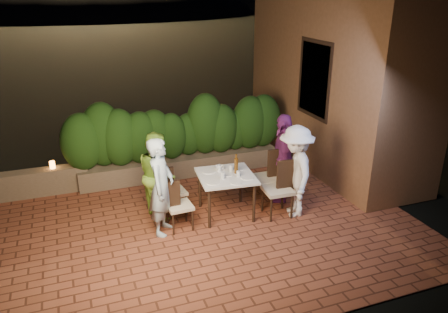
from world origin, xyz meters
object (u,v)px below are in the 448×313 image
bowl (220,168)px  chair_left_back (173,191)px  chair_right_front (278,189)px  diner_purple (283,158)px  parapet_lamp (52,165)px  beer_bottle (236,164)px  diner_white (295,172)px  dining_table (226,195)px  diner_blue (161,187)px  chair_left_front (179,205)px  chair_right_back (269,177)px  diner_green (157,174)px

bowl → chair_left_back: chair_left_back is taller
chair_right_front → diner_purple: size_ratio=0.61×
diner_purple → parapet_lamp: (-3.97, 1.77, -0.26)m
parapet_lamp → beer_bottle: bearing=-33.1°
chair_left_back → diner_white: diner_white is taller
dining_table → diner_blue: 1.25m
chair_left_back → diner_blue: 0.71m
chair_left_front → chair_right_front: bearing=-8.2°
bowl → diner_blue: 1.25m
chair_right_back → diner_purple: (0.30, 0.06, 0.31)m
diner_purple → bowl: bearing=-69.9°
chair_left_back → diner_green: diner_green is taller
dining_table → bowl: (-0.01, 0.29, 0.40)m
diner_blue → diner_green: (0.06, 0.61, -0.05)m
chair_right_back → diner_green: 2.00m
dining_table → diner_blue: diner_blue is taller
dining_table → chair_right_back: 0.90m
diner_green → diner_purple: size_ratio=0.91×
bowl → diner_green: size_ratio=0.11×
chair_right_front → diner_white: (0.29, -0.07, 0.30)m
chair_left_front → chair_left_back: (0.03, 0.52, 0.02)m
chair_left_front → chair_right_front: size_ratio=0.85×
chair_right_front → chair_left_front: bearing=-2.4°
diner_purple → chair_left_front: bearing=-54.9°
diner_green → parapet_lamp: (-1.70, 1.54, -0.18)m
dining_table → diner_purple: size_ratio=0.56×
bowl → diner_white: diner_white is taller
beer_bottle → chair_right_front: beer_bottle is taller
diner_blue → diner_purple: (2.33, 0.39, 0.02)m
beer_bottle → diner_blue: 1.37m
chair_right_back → diner_white: (0.24, -0.53, 0.29)m
chair_right_back → beer_bottle: bearing=11.4°
diner_white → bowl: bearing=-106.6°
dining_table → chair_left_front: (-0.88, -0.18, 0.05)m
diner_blue → diner_green: size_ratio=1.07×
chair_left_front → parapet_lamp: chair_left_front is taller
chair_right_back → parapet_lamp: 4.10m
beer_bottle → chair_left_back: (-1.04, 0.32, -0.48)m
diner_green → diner_white: diner_white is taller
beer_bottle → chair_right_back: size_ratio=0.33×
dining_table → chair_left_front: bearing=-168.4°
dining_table → parapet_lamp: size_ratio=6.64×
parapet_lamp → chair_left_front: bearing=-48.2°
chair_left_back → chair_left_front: bearing=-98.9°
chair_left_back → chair_right_front: size_ratio=0.88×
chair_right_back → diner_blue: bearing=10.7°
chair_left_front → diner_green: size_ratio=0.57×
chair_right_back → chair_left_back: bearing=-5.1°
dining_table → diner_blue: size_ratio=0.58×
chair_left_back → diner_purple: (2.03, -0.14, 0.38)m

